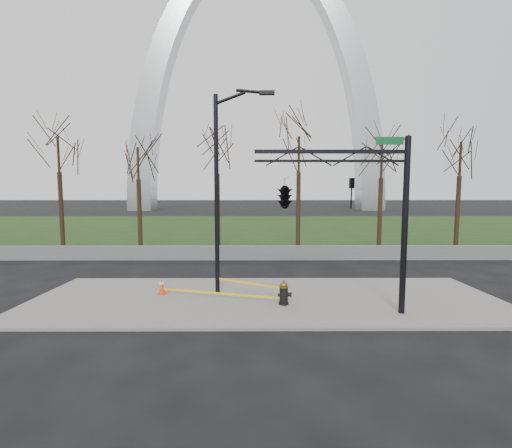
{
  "coord_description": "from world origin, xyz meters",
  "views": [
    {
      "loc": [
        -0.44,
        -12.66,
        4.1
      ],
      "look_at": [
        -0.38,
        2.0,
        2.81
      ],
      "focal_mm": 23.29,
      "sensor_mm": 36.0,
      "label": 1
    }
  ],
  "objects_px": {
    "street_light": "(222,180)",
    "traffic_signal_mast": "(308,193)",
    "fire_hydrant": "(284,293)",
    "traffic_cone": "(162,286)"
  },
  "relations": [
    {
      "from": "street_light",
      "to": "traffic_signal_mast",
      "type": "distance_m",
      "value": 3.9
    },
    {
      "from": "traffic_cone",
      "to": "street_light",
      "type": "height_order",
      "value": "street_light"
    },
    {
      "from": "fire_hydrant",
      "to": "traffic_signal_mast",
      "type": "relative_size",
      "value": 0.15
    },
    {
      "from": "fire_hydrant",
      "to": "street_light",
      "type": "distance_m",
      "value": 5.03
    },
    {
      "from": "fire_hydrant",
      "to": "traffic_cone",
      "type": "distance_m",
      "value": 4.99
    },
    {
      "from": "street_light",
      "to": "traffic_signal_mast",
      "type": "xyz_separation_m",
      "value": [
        3.05,
        -2.36,
        -0.55
      ]
    },
    {
      "from": "traffic_cone",
      "to": "street_light",
      "type": "xyz_separation_m",
      "value": [
        2.46,
        0.19,
        4.27
      ]
    },
    {
      "from": "fire_hydrant",
      "to": "traffic_signal_mast",
      "type": "height_order",
      "value": "traffic_signal_mast"
    },
    {
      "from": "fire_hydrant",
      "to": "traffic_signal_mast",
      "type": "xyz_separation_m",
      "value": [
        0.68,
        -0.89,
        3.63
      ]
    },
    {
      "from": "traffic_signal_mast",
      "to": "street_light",
      "type": "bearing_deg",
      "value": 142.23
    }
  ]
}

